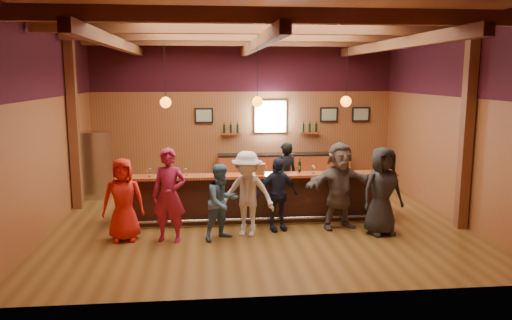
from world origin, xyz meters
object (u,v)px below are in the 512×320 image
object	(u,v)px
customer_orange	(123,200)
customer_navy	(277,194)
customer_white	(247,194)
bar_counter	(257,196)
bottle_a	(282,166)
customer_redvest	(169,195)
bartender	(285,175)
stainless_fridge	(96,165)
customer_brown	(340,186)
back_bar_cabinet	(284,169)
customer_denim	(222,202)
customer_dark	(382,191)
ice_bucket	(260,169)

from	to	relation	value
customer_orange	customer_navy	size ratio (longest dim) A/B	1.06
customer_orange	customer_white	xyz separation A→B (m)	(2.48, 0.09, 0.05)
bar_counter	customer_white	world-z (taller)	customer_white
customer_navy	bottle_a	distance (m)	0.91
customer_redvest	bartender	size ratio (longest dim) A/B	1.13
stainless_fridge	customer_brown	world-z (taller)	customer_brown
customer_redvest	bottle_a	xyz separation A→B (m)	(2.44, 1.26, 0.32)
back_bar_cabinet	stainless_fridge	bearing A→B (deg)	-168.07
back_bar_cabinet	customer_orange	xyz separation A→B (m)	(-4.00, -4.85, 0.36)
bar_counter	bottle_a	distance (m)	0.93
bartender	customer_denim	bearing A→B (deg)	42.77
customer_orange	customer_brown	world-z (taller)	customer_brown
customer_white	customer_navy	bearing A→B (deg)	42.62
customer_white	bartender	bearing A→B (deg)	81.14
bar_counter	customer_navy	distance (m)	1.01
bottle_a	customer_dark	bearing A→B (deg)	-32.83
stainless_fridge	bartender	bearing A→B (deg)	-18.21
customer_dark	back_bar_cabinet	bearing A→B (deg)	92.64
customer_white	customer_dark	distance (m)	2.79
bottle_a	customer_white	bearing A→B (deg)	-130.37
bar_counter	customer_redvest	distance (m)	2.41
customer_navy	ice_bucket	bearing A→B (deg)	103.07
stainless_fridge	customer_dark	world-z (taller)	customer_dark
back_bar_cabinet	customer_orange	bearing A→B (deg)	-129.50
customer_navy	bottle_a	size ratio (longest dim) A/B	4.09
back_bar_cabinet	customer_redvest	world-z (taller)	customer_redvest
customer_navy	customer_redvest	bearing A→B (deg)	179.03
customer_white	bartender	size ratio (longest dim) A/B	1.06
back_bar_cabinet	bottle_a	bearing A→B (deg)	-99.75
customer_navy	bartender	distance (m)	1.82
ice_bucket	customer_brown	bearing A→B (deg)	-19.23
ice_bucket	bottle_a	bearing A→B (deg)	17.05
customer_brown	customer_redvest	bearing A→B (deg)	174.50
customer_orange	customer_white	size ratio (longest dim) A/B	0.95
bar_counter	bartender	size ratio (longest dim) A/B	3.79
customer_white	customer_navy	xyz separation A→B (m)	(0.66, 0.28, -0.10)
customer_brown	customer_dark	xyz separation A→B (m)	(0.77, -0.50, -0.02)
customer_white	customer_brown	world-z (taller)	customer_brown
bar_counter	customer_orange	xyz separation A→B (m)	(-2.82, -1.28, 0.31)
ice_bucket	back_bar_cabinet	bearing A→B (deg)	73.43
customer_redvest	ice_bucket	xyz separation A→B (m)	(1.92, 1.10, 0.29)
customer_navy	ice_bucket	distance (m)	0.80
customer_brown	bottle_a	bearing A→B (deg)	133.39
stainless_fridge	bartender	world-z (taller)	stainless_fridge
customer_dark	ice_bucket	size ratio (longest dim) A/B	7.63
customer_dark	customer_navy	bearing A→B (deg)	155.53
back_bar_cabinet	customer_brown	xyz separation A→B (m)	(0.50, -4.48, 0.47)
stainless_fridge	customer_white	size ratio (longest dim) A/B	1.02
customer_brown	bottle_a	xyz separation A→B (m)	(-1.14, 0.74, 0.32)
bar_counter	ice_bucket	xyz separation A→B (m)	(0.02, -0.33, 0.71)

